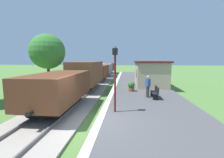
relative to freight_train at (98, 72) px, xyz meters
The scene contains 13 objects.
ground_plane 14.97m from the freight_train, 80.73° to the right, with size 160.00×160.00×0.00m, color #517A38.
platform_slab 15.79m from the freight_train, 69.16° to the right, with size 6.00×60.00×0.25m, color #4C4C4F.
platform_edge_stripe 15.02m from the freight_train, 79.22° to the right, with size 0.36×60.00×0.01m, color silver.
track_ballast 14.77m from the freight_train, 90.00° to the right, with size 3.80×60.00×0.12m, color #9E9389.
rail_near 14.78m from the freight_train, 87.20° to the right, with size 0.07×60.00×0.14m, color slate.
rail_far 14.78m from the freight_train, 92.80° to the right, with size 0.07×60.00×0.14m, color slate.
freight_train is the anchor object (origin of this frame).
station_hut 7.71m from the freight_train, 28.12° to the right, with size 3.50×5.80×2.78m.
bench_near_hut 11.70m from the freight_train, 57.30° to the right, with size 0.42×1.50×0.91m.
person_waiting 11.21m from the freight_train, 59.05° to the right, with size 0.39×0.45×1.71m.
potted_planter 8.68m from the freight_train, 58.19° to the right, with size 0.64×0.64×0.92m.
lamp_post_near 13.79m from the freight_train, 75.37° to the right, with size 0.28×0.28×3.70m.
tree_trackside_far 8.25m from the freight_train, 117.85° to the right, with size 3.42×3.42×5.69m.
Camera 1 is at (1.70, -7.15, 3.21)m, focal length 25.08 mm.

